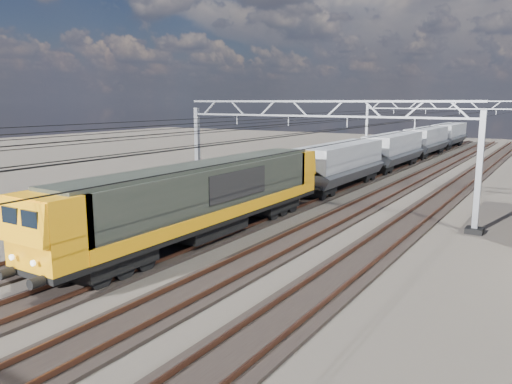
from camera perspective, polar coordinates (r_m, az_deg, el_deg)
The scene contains 13 objects.
ground at distance 28.77m, azimuth 3.34°, elevation -3.88°, with size 160.00×160.00×0.00m, color #2A251F.
track_outer_west at distance 31.98m, azimuth -6.14°, elevation -2.34°, with size 2.60×140.00×0.30m.
track_loco at distance 29.73m, azimuth -0.05°, elevation -3.25°, with size 2.60×140.00×0.30m.
track_inner_east at distance 27.89m, azimuth 6.96°, elevation -4.24°, with size 2.60×140.00×0.30m.
track_outer_east at distance 26.52m, azimuth 14.84°, elevation -5.29°, with size 2.60×140.00×0.30m.
catenary_gantry_mid at distance 31.62m, azimuth 6.91°, elevation 4.55°, with size 19.90×0.90×7.11m.
catenary_gantry_far at distance 65.95m, azimuth 20.42°, elevation 6.96°, with size 19.90×0.90×7.11m.
overhead_wires at distance 35.16m, azimuth 9.77°, elevation 8.06°, with size 12.03×140.00×0.53m.
locomotive at distance 25.44m, azimuth -5.73°, elevation -0.43°, with size 2.76×21.10×3.62m.
hopper_wagon_lead at distance 40.75m, azimuth 9.66°, elevation 3.39°, with size 3.38×13.00×3.25m.
hopper_wagon_mid at distance 54.09m, azimuth 15.43°, elevation 4.85°, with size 3.38×13.00×3.25m.
hopper_wagon_third at distance 67.78m, azimuth 18.90°, elevation 5.71°, with size 3.38×13.00×3.25m.
hopper_wagon_fourth at distance 81.64m, azimuth 21.21°, elevation 6.26°, with size 3.38×13.00×3.25m.
Camera 1 is at (13.31, -24.51, 7.06)m, focal length 35.00 mm.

